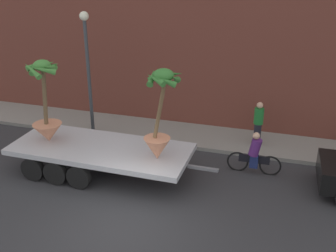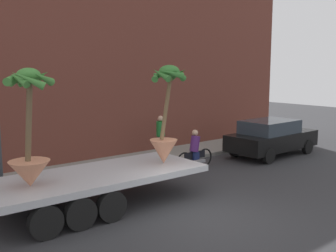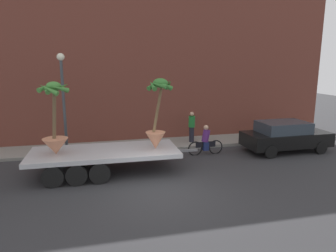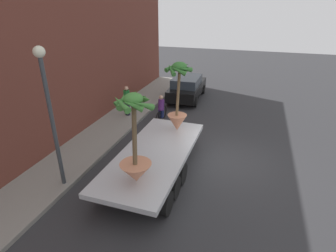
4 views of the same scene
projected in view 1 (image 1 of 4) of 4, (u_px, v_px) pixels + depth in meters
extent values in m
plane|color=#2D2D30|center=(125.00, 223.00, 11.38)|extent=(60.00, 60.00, 0.00)
cube|color=gray|center=(182.00, 134.00, 16.71)|extent=(24.00, 2.20, 0.15)
cube|color=brown|center=(194.00, 19.00, 16.45)|extent=(24.00, 1.20, 9.02)
cube|color=#B7BABF|center=(101.00, 149.00, 13.66)|extent=(6.10, 2.52, 0.18)
cylinder|color=black|center=(69.00, 141.00, 15.40)|extent=(0.80, 0.23, 0.80)
cylinder|color=black|center=(33.00, 169.00, 13.39)|extent=(0.80, 0.23, 0.80)
cylinder|color=black|center=(89.00, 144.00, 15.16)|extent=(0.80, 0.23, 0.80)
cylinder|color=black|center=(56.00, 173.00, 13.16)|extent=(0.80, 0.23, 0.80)
cylinder|color=black|center=(110.00, 147.00, 14.93)|extent=(0.80, 0.23, 0.80)
cylinder|color=black|center=(79.00, 177.00, 12.92)|extent=(0.80, 0.23, 0.80)
cube|color=slate|center=(203.00, 168.00, 12.75)|extent=(1.00, 0.11, 0.10)
cone|color=tan|center=(157.00, 148.00, 12.69)|extent=(0.84, 0.84, 0.72)
cylinder|color=brown|center=(160.00, 108.00, 12.11)|extent=(0.48, 0.12, 2.02)
ellipsoid|color=#387A33|center=(163.00, 75.00, 11.68)|extent=(0.62, 0.62, 0.39)
cone|color=#387A33|center=(175.00, 79.00, 11.64)|extent=(0.25, 0.74, 0.45)
cone|color=#387A33|center=(173.00, 74.00, 11.96)|extent=(0.81, 0.55, 0.40)
cone|color=#387A33|center=(159.00, 75.00, 12.02)|extent=(0.71, 0.60, 0.47)
cone|color=#387A33|center=(152.00, 77.00, 11.77)|extent=(0.28, 0.72, 0.45)
cone|color=#387A33|center=(155.00, 79.00, 11.48)|extent=(0.72, 0.49, 0.36)
cone|color=#387A33|center=(165.00, 81.00, 11.42)|extent=(0.69, 0.47, 0.44)
cone|color=tan|center=(48.00, 132.00, 13.92)|extent=(0.99, 0.99, 0.64)
cylinder|color=brown|center=(45.00, 95.00, 13.37)|extent=(0.29, 0.14, 2.06)
ellipsoid|color=#428438|center=(42.00, 65.00, 12.95)|extent=(0.56, 0.56, 0.35)
cone|color=#428438|center=(50.00, 67.00, 12.89)|extent=(0.20, 0.61, 0.35)
cone|color=#428438|center=(54.00, 65.00, 13.20)|extent=(0.77, 0.63, 0.47)
cone|color=#428438|center=(46.00, 65.00, 13.27)|extent=(0.70, 0.36, 0.41)
cone|color=#428438|center=(37.00, 64.00, 13.25)|extent=(0.62, 0.77, 0.39)
cone|color=#428438|center=(33.00, 68.00, 12.96)|extent=(0.42, 0.64, 0.42)
cone|color=#428438|center=(32.00, 70.00, 12.71)|extent=(0.80, 0.47, 0.51)
cone|color=#428438|center=(43.00, 70.00, 12.65)|extent=(0.74, 0.63, 0.41)
torus|color=black|center=(270.00, 166.00, 13.72)|extent=(0.74, 0.07, 0.74)
torus|color=black|center=(238.00, 162.00, 14.00)|extent=(0.74, 0.07, 0.74)
cube|color=black|center=(254.00, 159.00, 13.79)|extent=(1.04, 0.07, 0.28)
cylinder|color=#51236B|center=(255.00, 147.00, 13.61)|extent=(0.45, 0.35, 0.65)
sphere|color=tan|center=(256.00, 136.00, 13.44)|extent=(0.24, 0.24, 0.24)
cube|color=navy|center=(254.00, 161.00, 13.82)|extent=(0.28, 0.24, 0.44)
cylinder|color=black|center=(257.00, 134.00, 15.57)|extent=(0.28, 0.28, 0.85)
cylinder|color=#1E702D|center=(259.00, 116.00, 15.27)|extent=(0.36, 0.36, 0.62)
sphere|color=tan|center=(260.00, 105.00, 15.10)|extent=(0.24, 0.24, 0.24)
cylinder|color=#383D42|center=(89.00, 78.00, 16.05)|extent=(0.14, 0.14, 4.50)
sphere|color=#EAEACC|center=(84.00, 16.00, 15.10)|extent=(0.36, 0.36, 0.36)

